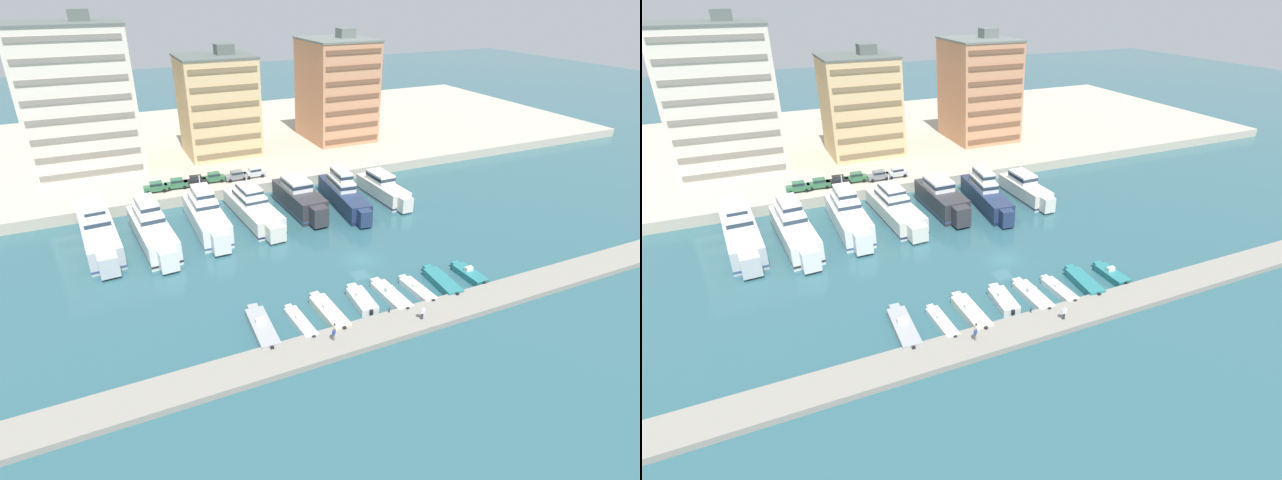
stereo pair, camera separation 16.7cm
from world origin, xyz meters
The scene contains 31 objects.
ground_plane centered at (0.00, 0.00, 0.00)m, with size 400.00×400.00×0.00m, color #2D5B66.
quay_promenade centered at (0.00, 64.81, 0.96)m, with size 180.00×70.00×1.91m, color #BCB29E.
pier_dock centered at (0.00, -15.38, 0.35)m, with size 120.00×4.67×0.70m, color gray.
yacht_silver_far_left centered at (-33.04, 19.87, 2.28)m, with size 5.72×21.34×8.05m.
yacht_white_left centered at (-25.76, 17.10, 2.42)m, with size 5.65×19.63×8.48m.
yacht_white_mid_left centered at (-17.40, 18.57, 2.41)m, with size 4.50×18.55×8.39m.
yacht_ivory_center_left centered at (-9.52, 19.41, 1.96)m, with size 5.74×19.59×7.21m.
yacht_charcoal_center centered at (-1.17, 19.63, 2.19)m, with size 5.00×16.53×7.14m.
yacht_navy_center_right centered at (6.47, 18.16, 2.23)m, with size 5.31×19.40×8.04m.
yacht_ivory_mid_right centered at (14.55, 18.35, 1.83)m, with size 4.04×15.45×6.39m.
motorboat_grey_far_left centered at (-17.98, -9.69, 0.52)m, with size 2.59×8.63×1.54m.
motorboat_white_left centered at (-13.62, -10.41, 0.37)m, with size 1.80×7.15×1.13m.
motorboat_cream_mid_left centered at (-9.90, -10.09, 0.50)m, with size 2.24×8.12×1.44m.
motorboat_white_center_left centered at (-5.25, -9.49, 0.54)m, with size 2.60×6.39×1.51m.
motorboat_white_center centered at (-1.35, -9.92, 0.41)m, with size 2.20×7.80×1.36m.
motorboat_white_center_right centered at (2.34, -10.28, 0.41)m, with size 1.92×6.78×1.15m.
motorboat_teal_mid_right centered at (6.23, -10.11, 0.50)m, with size 2.71×7.60×1.00m.
motorboat_teal_right centered at (10.73, -10.05, 0.48)m, with size 1.98×6.22×1.45m.
car_green_far_left centered at (-22.79, 33.78, 2.89)m, with size 4.18×2.08×1.80m.
car_green_left centered at (-19.17, 33.94, 2.89)m, with size 4.20×2.13×1.80m.
car_black_mid_left centered at (-15.77, 33.95, 2.89)m, with size 4.21×2.16×1.80m.
car_green_center_left centered at (-12.31, 34.41, 2.89)m, with size 4.18×2.08×1.80m.
car_grey_center centered at (-8.20, 33.65, 2.89)m, with size 4.12×1.96×1.80m.
car_silver_center_right centered at (-4.58, 33.82, 2.89)m, with size 4.11×1.94×1.80m.
apartment_block_far_left centered at (-32.39, 52.45, 15.43)m, with size 19.84×16.57×28.95m.
apartment_block_left centered at (-6.15, 51.55, 12.08)m, with size 15.07×13.58×22.20m.
apartment_block_mid_left centered at (21.85, 52.46, 13.08)m, with size 14.50×16.67×24.21m.
pedestrian_near_edge centered at (-11.75, -15.22, 1.64)m, with size 0.52×0.42×1.58m.
pedestrian_mid_deck centered at (-0.99, -16.01, 1.69)m, with size 0.63×0.32×1.67m.
bollard_west centered at (-10.70, -13.30, 1.03)m, with size 0.20×0.20×0.61m.
bollard_west_mid centered at (-3.66, -13.30, 1.03)m, with size 0.20×0.20×0.61m.
Camera 1 is at (-30.87, -53.31, 34.58)m, focal length 28.00 mm.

